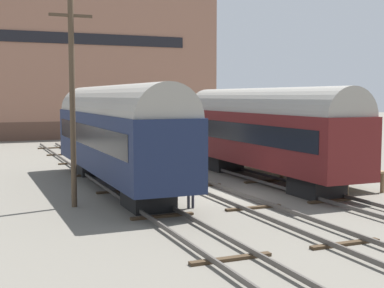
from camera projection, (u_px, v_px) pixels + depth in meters
ground_plane at (223, 197)px, 25.41m from camera, size 200.00×200.00×0.00m
track_left at (140, 200)px, 23.82m from camera, size 2.60×60.00×0.26m
track_middle at (223, 194)px, 25.39m from camera, size 2.60×60.00×0.26m
track_right at (296, 188)px, 26.97m from camera, size 2.60×60.00×0.26m
train_car_navy at (115, 130)px, 27.47m from camera, size 3.00×16.73×5.33m
train_car_maroon at (263, 128)px, 29.76m from camera, size 2.87×15.49×5.22m
station_platform at (298, 161)px, 31.24m from camera, size 2.48×11.87×1.08m
bench at (277, 147)px, 33.39m from camera, size 1.40×0.40×0.91m
person_worker at (191, 183)px, 22.65m from camera, size 0.32×0.32×1.79m
utility_pole at (72, 96)px, 22.63m from camera, size 1.80×0.24×9.24m
warehouse_building at (86, 52)px, 63.58m from camera, size 29.68×10.27×19.98m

